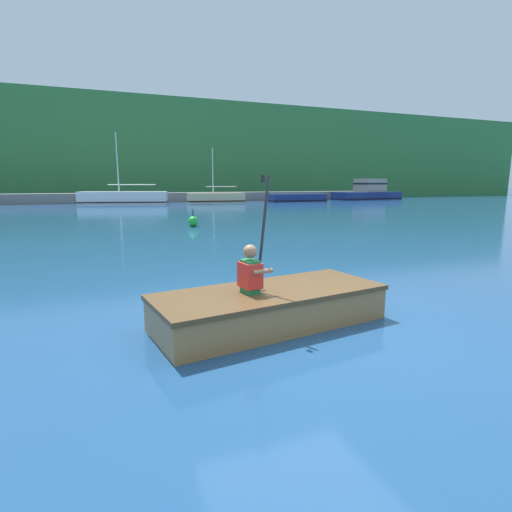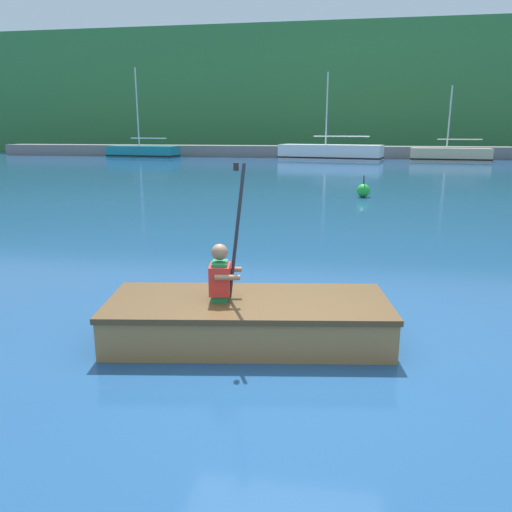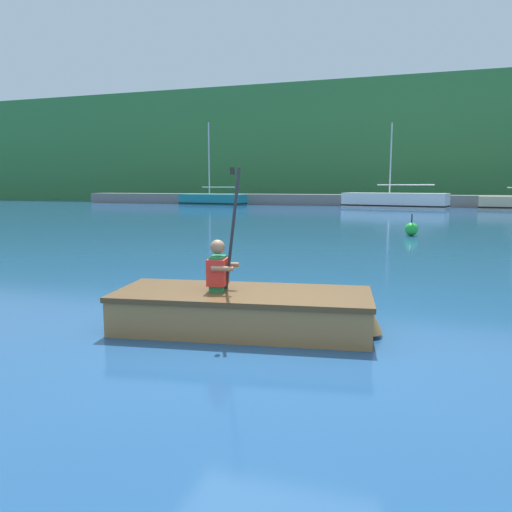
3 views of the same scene
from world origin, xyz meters
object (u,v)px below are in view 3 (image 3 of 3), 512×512
person_paddler (219,267)px  moored_boat_dock_west_end (212,200)px  channel_buoy (411,229)px  moored_boat_dock_west_inner (394,201)px  rowboat_foreground (247,308)px

person_paddler → moored_boat_dock_west_end: bearing=113.4°
moored_boat_dock_west_end → channel_buoy: moored_boat_dock_west_end is taller
moored_boat_dock_west_end → moored_boat_dock_west_inner: moored_boat_dock_west_end is taller
person_paddler → rowboat_foreground: bearing=8.7°
moored_boat_dock_west_end → channel_buoy: (16.47, -21.48, -0.22)m
moored_boat_dock_west_inner → channel_buoy: size_ratio=10.77×
channel_buoy → moored_boat_dock_west_end: bearing=127.5°
moored_boat_dock_west_inner → rowboat_foreground: 32.78m
moored_boat_dock_west_inner → rowboat_foreground: moored_boat_dock_west_inner is taller
rowboat_foreground → person_paddler: (-0.33, -0.05, 0.48)m
rowboat_foreground → channel_buoy: (1.60, 12.05, -0.04)m
rowboat_foreground → channel_buoy: bearing=82.4°
rowboat_foreground → person_paddler: bearing=-171.3°
rowboat_foreground → moored_boat_dock_west_end: bearing=113.9°
rowboat_foreground → channel_buoy: channel_buoy is taller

